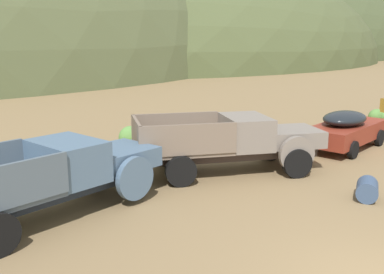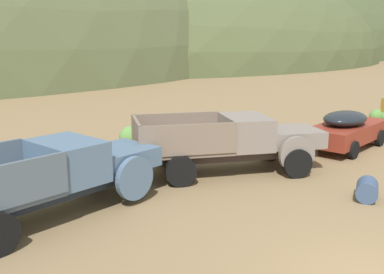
{
  "view_description": "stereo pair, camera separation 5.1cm",
  "coord_description": "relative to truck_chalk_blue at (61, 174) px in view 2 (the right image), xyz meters",
  "views": [
    {
      "loc": [
        -6.85,
        -4.2,
        4.49
      ],
      "look_at": [
        0.88,
        7.97,
        1.24
      ],
      "focal_mm": 41.98,
      "sensor_mm": 36.0,
      "label": 1
    },
    {
      "loc": [
        -6.8,
        -4.22,
        4.49
      ],
      "look_at": [
        0.88,
        7.97,
        1.24
      ],
      "focal_mm": 41.98,
      "sensor_mm": 36.0,
      "label": 2
    }
  ],
  "objects": [
    {
      "name": "hill_distant",
      "position": [
        34.65,
        68.76,
        -1.03
      ],
      "size": [
        98.81,
        80.29,
        40.19
      ],
      "primitive_type": "ellipsoid",
      "color": "#4C5633",
      "rests_on": "ground"
    },
    {
      "name": "hill_center",
      "position": [
        71.32,
        76.48,
        -1.03
      ],
      "size": [
        84.41,
        71.12,
        43.04
      ],
      "primitive_type": "ellipsoid",
      "color": "#424C2D",
      "rests_on": "ground"
    },
    {
      "name": "truck_chalk_blue",
      "position": [
        0.0,
        0.0,
        0.0
      ],
      "size": [
        6.57,
        3.71,
        1.91
      ],
      "rotation": [
        0.0,
        0.0,
        0.28
      ],
      "color": "#262D39",
      "rests_on": "ground"
    },
    {
      "name": "truck_primer_gray",
      "position": [
        6.19,
        0.42,
        -0.01
      ],
      "size": [
        6.58,
        4.03,
        1.91
      ],
      "rotation": [
        0.0,
        0.0,
        -0.34
      ],
      "color": "#3D322D",
      "rests_on": "ground"
    },
    {
      "name": "car_rust_red",
      "position": [
        11.94,
        0.66,
        -0.22
      ],
      "size": [
        4.9,
        2.87,
        1.57
      ],
      "rotation": [
        0.0,
        0.0,
        0.28
      ],
      "color": "maroon",
      "rests_on": "ground"
    },
    {
      "name": "oil_drum_tipped",
      "position": [
        7.49,
        -3.62,
        -0.74
      ],
      "size": [
        1.05,
        0.99,
        0.59
      ],
      "color": "#384C6B",
      "rests_on": "ground"
    },
    {
      "name": "bush_near_barrel",
      "position": [
        4.71,
        6.07,
        -0.78
      ],
      "size": [
        0.99,
        0.89,
        0.99
      ],
      "color": "#5B8E42",
      "rests_on": "ground"
    },
    {
      "name": "bush_lone_scrub",
      "position": [
        18.47,
        3.71,
        -0.83
      ],
      "size": [
        1.18,
        1.08,
        0.81
      ],
      "color": "#5B8E42",
      "rests_on": "ground"
    },
    {
      "name": "bush_front_left",
      "position": [
        0.86,
        3.39,
        -0.86
      ],
      "size": [
        0.9,
        0.81,
        0.66
      ],
      "color": "#4C8438",
      "rests_on": "ground"
    }
  ]
}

